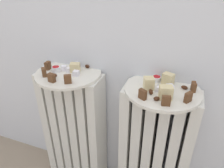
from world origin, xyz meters
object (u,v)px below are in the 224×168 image
jam_bowl_left (56,69)px  fork (161,89)px  jam_bowl_right (157,78)px  radiator_left (75,131)px  plate_right (162,90)px  radiator_right (154,152)px  plate_left (69,73)px

jam_bowl_left → fork: (0.47, 0.01, -0.01)m
jam_bowl_left → jam_bowl_right: 0.45m
radiator_left → plate_right: (0.42, -0.00, 0.34)m
jam_bowl_right → fork: 0.07m
radiator_left → fork: bearing=-0.8°
radiator_right → fork: 0.35m
plate_left → radiator_right: bearing=0.0°
radiator_left → radiator_right: bearing=0.0°
radiator_left → plate_left: plate_left is taller
jam_bowl_right → jam_bowl_left: bearing=-171.2°
radiator_right → jam_bowl_right: (-0.03, 0.06, 0.36)m
radiator_left → jam_bowl_right: bearing=8.2°
jam_bowl_left → jam_bowl_right: bearing=8.8°
radiator_left → plate_right: bearing=-0.0°
jam_bowl_left → radiator_left: bearing=12.6°
plate_right → jam_bowl_left: bearing=-178.5°
plate_right → fork: (-0.01, -0.01, 0.01)m
plate_left → plate_right: size_ratio=1.00×
jam_bowl_left → fork: 0.47m
plate_left → fork: (0.41, -0.01, 0.01)m
plate_right → jam_bowl_right: size_ratio=8.20×
jam_bowl_left → fork: bearing=0.8°
plate_left → jam_bowl_left: jam_bowl_left is taller
radiator_left → jam_bowl_left: (-0.06, -0.01, 0.36)m
plate_right → jam_bowl_right: jam_bowl_right is taller
fork → radiator_right: bearing=38.8°
jam_bowl_right → radiator_right: bearing=-58.3°
radiator_left → jam_bowl_left: 0.37m
plate_left → jam_bowl_left: bearing=-167.4°
jam_bowl_right → radiator_left: bearing=-171.8°
radiator_right → jam_bowl_left: (-0.48, -0.01, 0.36)m
plate_right → fork: fork is taller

